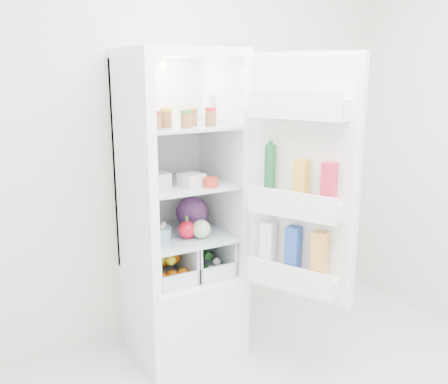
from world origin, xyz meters
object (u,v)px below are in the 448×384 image
fridge_door (301,187)px  mushroom_bowl (158,233)px  refrigerator (178,244)px  red_cabbage (192,212)px

fridge_door → mushroom_bowl: bearing=23.0°
mushroom_bowl → fridge_door: fridge_door is taller
mushroom_bowl → fridge_door: size_ratio=0.12×
refrigerator → mushroom_bowl: size_ratio=11.74×
refrigerator → red_cabbage: size_ratio=9.47×
refrigerator → fridge_door: refrigerator is taller
fridge_door → red_cabbage: bearing=0.8°
refrigerator → mushroom_bowl: refrigerator is taller
refrigerator → mushroom_bowl: 0.22m
refrigerator → fridge_door: (0.43, -0.61, 0.43)m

